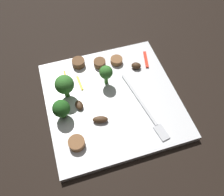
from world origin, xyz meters
TOP-DOWN VIEW (x-y plane):
  - ground_plane at (0.00, 0.00)m, footprint 1.40×1.40m
  - plate at (0.00, 0.00)m, footprint 0.28×0.28m
  - fork at (0.05, 0.06)m, footprint 0.18×0.04m
  - broccoli_floret_0 at (-0.04, 0.00)m, footprint 0.03×0.03m
  - broccoli_floret_1 at (0.01, -0.11)m, footprint 0.04×0.04m
  - broccoli_floret_2 at (-0.04, -0.09)m, footprint 0.04×0.04m
  - sausage_slice_0 at (0.08, -0.10)m, footprint 0.04×0.04m
  - sausage_slice_1 at (-0.10, -0.00)m, footprint 0.03×0.03m
  - sausage_slice_2 at (-0.10, 0.04)m, footprint 0.03×0.03m
  - sausage_slice_3 at (-0.11, -0.05)m, footprint 0.04×0.04m
  - mushroom_0 at (0.05, -0.04)m, footprint 0.02×0.03m
  - mushroom_1 at (-0.07, 0.08)m, footprint 0.03×0.03m
  - mushroom_2 at (-0.00, -0.07)m, footprint 0.03×0.02m
  - pepper_strip_0 at (-0.08, 0.11)m, footprint 0.05×0.02m
  - pepper_strip_1 at (-0.08, -0.09)m, footprint 0.04×0.01m
  - pepper_strip_2 at (-0.06, -0.06)m, footprint 0.04×0.01m

SIDE VIEW (x-z plane):
  - ground_plane at x=0.00m, z-range 0.00..0.00m
  - plate at x=0.00m, z-range 0.00..0.01m
  - pepper_strip_2 at x=-0.06m, z-range 0.01..0.02m
  - pepper_strip_1 at x=-0.08m, z-range 0.01..0.02m
  - fork at x=0.05m, z-range 0.01..0.02m
  - pepper_strip_0 at x=-0.08m, z-range 0.01..0.02m
  - mushroom_2 at x=0.00m, z-range 0.01..0.02m
  - sausage_slice_2 at x=-0.10m, z-range 0.01..0.03m
  - mushroom_0 at x=0.05m, z-range 0.01..0.03m
  - mushroom_1 at x=-0.07m, z-range 0.01..0.03m
  - sausage_slice_0 at x=0.08m, z-range 0.01..0.03m
  - sausage_slice_1 at x=-0.10m, z-range 0.01..0.03m
  - sausage_slice_3 at x=-0.11m, z-range 0.01..0.03m
  - broccoli_floret_1 at x=0.01m, z-range 0.02..0.07m
  - broccoli_floret_0 at x=-0.04m, z-range 0.02..0.08m
  - broccoli_floret_2 at x=-0.04m, z-range 0.02..0.08m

